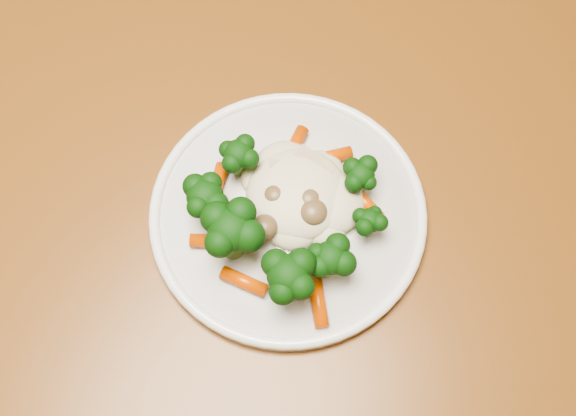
{
  "coord_description": "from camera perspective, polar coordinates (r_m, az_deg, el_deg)",
  "views": [
    {
      "loc": [
        0.45,
        -0.09,
        1.34
      ],
      "look_at": [
        0.32,
        0.12,
        0.77
      ],
      "focal_mm": 45.0,
      "sensor_mm": 36.0,
      "label": 1
    }
  ],
  "objects": [
    {
      "name": "meal",
      "position": [
        0.6,
        -0.64,
        -0.58
      ],
      "size": [
        0.17,
        0.17,
        0.05
      ],
      "color": "beige",
      "rests_on": "plate"
    },
    {
      "name": "dining_table",
      "position": [
        0.73,
        -6.07,
        -2.51
      ],
      "size": [
        1.31,
        0.88,
        0.75
      ],
      "rotation": [
        0.0,
        0.0,
        0.01
      ],
      "color": "brown",
      "rests_on": "ground"
    },
    {
      "name": "plate",
      "position": [
        0.63,
        0.0,
        -0.53
      ],
      "size": [
        0.24,
        0.24,
        0.01
      ],
      "primitive_type": "cylinder",
      "color": "white",
      "rests_on": "dining_table"
    }
  ]
}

